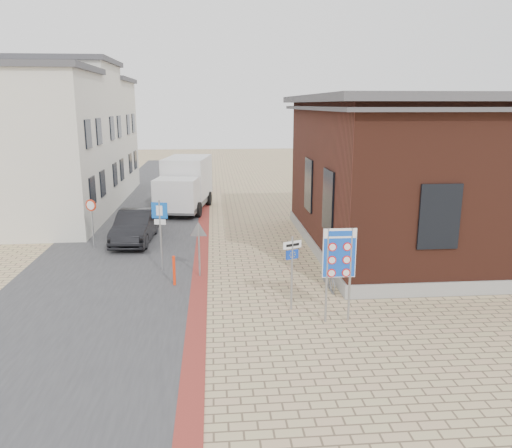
{
  "coord_description": "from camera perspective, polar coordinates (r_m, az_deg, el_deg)",
  "views": [
    {
      "loc": [
        -1.4,
        -14.48,
        6.4
      ],
      "look_at": [
        0.09,
        2.95,
        2.2
      ],
      "focal_mm": 35.0,
      "sensor_mm": 36.0,
      "label": 1
    }
  ],
  "objects": [
    {
      "name": "parking_sign",
      "position": [
        19.61,
        -10.91,
        0.17
      ],
      "size": [
        0.62,
        0.18,
        2.84
      ],
      "rotation": [
        0.0,
        0.0,
        -0.23
      ],
      "color": "gray",
      "rests_on": "ground"
    },
    {
      "name": "yield_sign",
      "position": [
        18.82,
        -6.56,
        -1.4
      ],
      "size": [
        0.75,
        0.1,
        2.11
      ],
      "rotation": [
        0.0,
        0.0,
        -0.06
      ],
      "color": "gray",
      "rests_on": "ground"
    },
    {
      "name": "sedan",
      "position": [
        24.42,
        -13.63,
        -0.27
      ],
      "size": [
        1.83,
        4.63,
        1.5
      ],
      "primitive_type": "imported",
      "rotation": [
        0.0,
        0.0,
        -0.05
      ],
      "color": "black",
      "rests_on": "ground"
    },
    {
      "name": "bollard",
      "position": [
        18.3,
        -9.34,
        -5.3
      ],
      "size": [
        0.11,
        0.11,
        1.12
      ],
      "primitive_type": "cylinder",
      "rotation": [
        0.0,
        0.0,
        -0.06
      ],
      "color": "#F7320D",
      "rests_on": "ground"
    },
    {
      "name": "brick_building",
      "position": [
        24.04,
        20.88,
        5.65
      ],
      "size": [
        13.0,
        13.0,
        6.8
      ],
      "color": "gray",
      "rests_on": "ground"
    },
    {
      "name": "ground",
      "position": [
        15.9,
        0.59,
        -10.25
      ],
      "size": [
        120.0,
        120.0,
        0.0
      ],
      "primitive_type": "plane",
      "color": "tan",
      "rests_on": "ground"
    },
    {
      "name": "bike_rack",
      "position": [
        18.23,
        8.29,
        -6.32
      ],
      "size": [
        0.08,
        1.8,
        0.6
      ],
      "color": "slate",
      "rests_on": "ground"
    },
    {
      "name": "box_truck",
      "position": [
        31.08,
        -8.12,
        4.58
      ],
      "size": [
        3.37,
        6.43,
        3.2
      ],
      "rotation": [
        0.0,
        0.0,
        -0.16
      ],
      "color": "slate",
      "rests_on": "ground"
    },
    {
      "name": "townhouse_near",
      "position": [
        28.25,
        -24.96,
        7.72
      ],
      "size": [
        7.4,
        6.4,
        8.3
      ],
      "color": "beige",
      "rests_on": "ground"
    },
    {
      "name": "townhouse_mid",
      "position": [
        33.92,
        -21.62,
        9.47
      ],
      "size": [
        7.4,
        6.4,
        9.1
      ],
      "color": "beige",
      "rests_on": "ground"
    },
    {
      "name": "border_sign",
      "position": [
        14.89,
        9.5,
        -3.53
      ],
      "size": [
        0.99,
        0.08,
        2.9
      ],
      "rotation": [
        0.0,
        0.0,
        -0.01
      ],
      "color": "gray",
      "rests_on": "ground"
    },
    {
      "name": "curb_strip",
      "position": [
        25.31,
        -6.09,
        -1.19
      ],
      "size": [
        0.6,
        40.0,
        0.02
      ],
      "primitive_type": "cube",
      "color": "maroon",
      "rests_on": "ground"
    },
    {
      "name": "essen_sign",
      "position": [
        15.73,
        4.13,
        -4.34
      ],
      "size": [
        0.61,
        0.29,
        2.41
      ],
      "rotation": [
        0.0,
        0.0,
        0.41
      ],
      "color": "gray",
      "rests_on": "ground"
    },
    {
      "name": "speed_sign",
      "position": [
        23.66,
        -18.24,
        0.89
      ],
      "size": [
        0.51,
        0.23,
        2.27
      ],
      "rotation": [
        0.0,
        0.0,
        -0.4
      ],
      "color": "gray",
      "rests_on": "ground"
    },
    {
      "name": "road_strip",
      "position": [
        30.44,
        -12.52,
        1.06
      ],
      "size": [
        7.0,
        60.0,
        0.02
      ],
      "primitive_type": "cube",
      "color": "#38383A",
      "rests_on": "ground"
    },
    {
      "name": "townhouse_far",
      "position": [
        39.72,
        -19.13,
        9.55
      ],
      "size": [
        7.4,
        6.4,
        8.3
      ],
      "color": "beige",
      "rests_on": "ground"
    }
  ]
}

